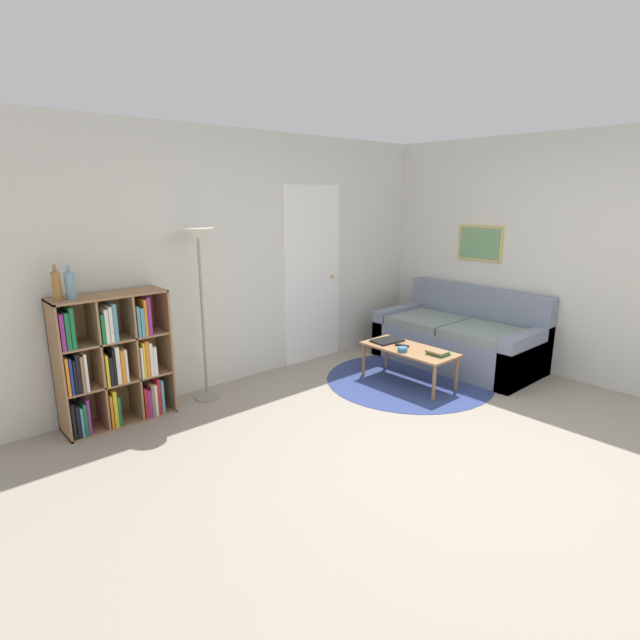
{
  "coord_description": "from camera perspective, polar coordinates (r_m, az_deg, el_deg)",
  "views": [
    {
      "loc": [
        -3.1,
        -1.88,
        1.96
      ],
      "look_at": [
        -0.18,
        1.4,
        0.85
      ],
      "focal_mm": 28.0,
      "sensor_mm": 36.0,
      "label": 1
    }
  ],
  "objects": [
    {
      "name": "ground_plane",
      "position": [
        4.12,
        15.52,
        -14.77
      ],
      "size": [
        14.0,
        14.0,
        0.0
      ],
      "primitive_type": "plane",
      "color": "gray"
    },
    {
      "name": "wall_back",
      "position": [
        5.48,
        -6.56,
        7.06
      ],
      "size": [
        7.69,
        0.11,
        2.6
      ],
      "color": "silver",
      "rests_on": "ground_plane"
    },
    {
      "name": "wall_right",
      "position": [
        6.35,
        18.43,
        7.5
      ],
      "size": [
        0.08,
        5.55,
        2.6
      ],
      "color": "silver",
      "rests_on": "ground_plane"
    },
    {
      "name": "rug",
      "position": [
        5.54,
        10.11,
        -6.71
      ],
      "size": [
        1.79,
        1.79,
        0.01
      ],
      "color": "navy",
      "rests_on": "ground_plane"
    },
    {
      "name": "bookshelf",
      "position": [
        4.67,
        -22.64,
        -4.5
      ],
      "size": [
        0.92,
        0.34,
        1.15
      ],
      "color": "#936B47",
      "rests_on": "ground_plane"
    },
    {
      "name": "floor_lamp",
      "position": [
        4.77,
        -13.68,
        7.29
      ],
      "size": [
        0.3,
        0.3,
        1.66
      ],
      "color": "gray",
      "rests_on": "ground_plane"
    },
    {
      "name": "couch",
      "position": [
        6.16,
        15.75,
        -2.12
      ],
      "size": [
        0.94,
        1.84,
        0.88
      ],
      "color": "gray",
      "rests_on": "ground_plane"
    },
    {
      "name": "coffee_table",
      "position": [
        5.37,
        10.13,
        -3.59
      ],
      "size": [
        0.46,
        1.02,
        0.38
      ],
      "color": "#996B42",
      "rests_on": "ground_plane"
    },
    {
      "name": "laptop",
      "position": [
        5.55,
        7.69,
        -2.35
      ],
      "size": [
        0.35,
        0.25,
        0.02
      ],
      "color": "black",
      "rests_on": "coffee_table"
    },
    {
      "name": "bowl",
      "position": [
        5.22,
        9.41,
        -3.33
      ],
      "size": [
        0.1,
        0.1,
        0.05
      ],
      "color": "teal",
      "rests_on": "coffee_table"
    },
    {
      "name": "book_stack_on_table",
      "position": [
        5.19,
        13.31,
        -3.65
      ],
      "size": [
        0.16,
        0.21,
        0.04
      ],
      "color": "#196B38",
      "rests_on": "coffee_table"
    },
    {
      "name": "remote",
      "position": [
        5.4,
        9.36,
        -2.9
      ],
      "size": [
        0.07,
        0.15,
        0.02
      ],
      "color": "black",
      "rests_on": "coffee_table"
    },
    {
      "name": "bottle_left",
      "position": [
        4.41,
        -27.89,
        3.49
      ],
      "size": [
        0.07,
        0.07,
        0.28
      ],
      "color": "olive",
      "rests_on": "bookshelf"
    },
    {
      "name": "bottle_middle",
      "position": [
        4.41,
        -26.65,
        3.58
      ],
      "size": [
        0.08,
        0.08,
        0.27
      ],
      "color": "#6B93A3",
      "rests_on": "bookshelf"
    }
  ]
}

